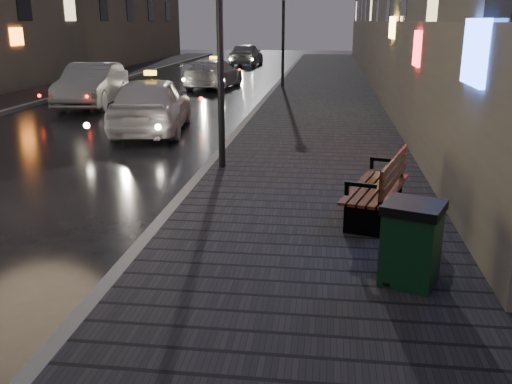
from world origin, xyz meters
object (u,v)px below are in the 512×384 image
Objects in this scene: trash_bin at (411,242)px; taxi_near at (152,104)px; taxi_mid at (214,73)px; bench at (381,187)px; lamp_far at (283,14)px; lamp_near at (219,7)px; car_far at (246,54)px; car_left_mid at (92,85)px.

taxi_near is at bearing 143.58° from trash_bin.
taxi_mid is (-0.51, 11.84, -0.14)m from taxi_near.
taxi_near is at bearing 145.13° from bench.
taxi_mid is (-3.47, 0.37, -2.79)m from lamp_far.
lamp_near is 6.90m from trash_bin.
car_far is at bearing 117.94° from bench.
trash_bin is at bearing -62.00° from car_left_mid.
taxi_mid reaches higher than bench.
lamp_far is at bearing 120.01° from trash_bin.
lamp_far is 9.83m from car_left_mid.
lamp_near reaches higher than taxi_mid.
bench is 20.48m from taxi_mid.
lamp_near is 16.00m from lamp_far.
lamp_near is 6.02m from taxi_near.
lamp_near is at bearing -60.55° from car_left_mid.
taxi_mid is at bearing -95.20° from taxi_near.
taxi_mid is (-6.78, 21.72, 0.03)m from trash_bin.
taxi_near reaches higher than taxi_mid.
car_left_mid is (-10.24, 14.90, 0.15)m from trash_bin.
car_left_mid is at bearing 125.93° from lamp_near.
lamp_far is 5.21× the size of trash_bin.
trash_bin is at bearing 104.01° from car_far.
car_far is (-3.90, 30.76, -2.66)m from lamp_near.
taxi_near reaches higher than trash_bin.
lamp_far is at bearing 115.54° from bench.
trash_bin is at bearing -58.24° from lamp_near.
taxi_near reaches higher than car_far.
taxi_near is at bearing 94.78° from car_far.
lamp_near is 2.45× the size of bench.
car_far is at bearing 122.49° from trash_bin.
taxi_mid is at bearing 94.45° from car_far.
bench reaches higher than trash_bin.
bench is 2.35m from trash_bin.
car_left_mid is at bearing 145.67° from trash_bin.
lamp_near is 1.10× the size of taxi_mid.
car_far is (-7.05, 33.77, 0.15)m from bench.
car_far is at bearing 97.23° from lamp_near.
car_left_mid reaches higher than trash_bin.
taxi_mid is at bearing 56.66° from car_left_mid.
lamp_near is 1.07× the size of car_left_mid.
lamp_near is 5.21× the size of trash_bin.
car_far is (3.02, 21.21, 0.01)m from car_left_mid.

